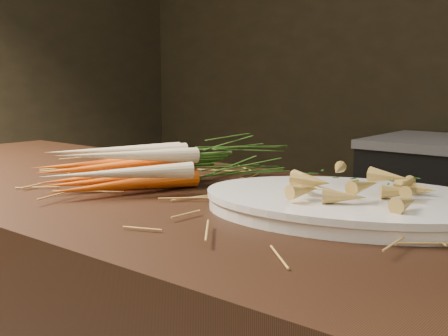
% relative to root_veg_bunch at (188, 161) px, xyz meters
% --- Properties ---
extents(straw_bedding, '(1.40, 0.60, 0.02)m').
position_rel_root_veg_bunch_xyz_m(straw_bedding, '(0.22, -0.08, -0.04)').
color(straw_bedding, olive).
rests_on(straw_bedding, main_counter).
extents(root_veg_bunch, '(0.36, 0.56, 0.10)m').
position_rel_root_veg_bunch_xyz_m(root_veg_bunch, '(0.00, 0.00, 0.00)').
color(root_veg_bunch, '#E95116').
rests_on(root_veg_bunch, main_counter).
extents(serving_platter, '(0.56, 0.45, 0.03)m').
position_rel_root_veg_bunch_xyz_m(serving_platter, '(0.38, -0.02, -0.04)').
color(serving_platter, white).
rests_on(serving_platter, main_counter).
extents(roasted_veg_heap, '(0.28, 0.23, 0.05)m').
position_rel_root_veg_bunch_xyz_m(roasted_veg_heap, '(0.38, -0.02, 0.00)').
color(roasted_veg_heap, '#A78440').
rests_on(roasted_veg_heap, serving_platter).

